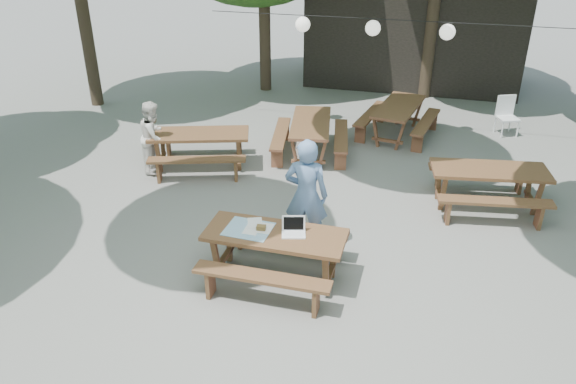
# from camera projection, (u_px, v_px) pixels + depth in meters

# --- Properties ---
(ground) EXTENTS (80.00, 80.00, 0.00)m
(ground) POSITION_uv_depth(u_px,v_px,m) (322.00, 272.00, 8.34)
(ground) COLOR slate
(ground) RESTS_ON ground
(pavilion) EXTENTS (6.00, 3.00, 2.80)m
(pavilion) POSITION_uv_depth(u_px,v_px,m) (414.00, 34.00, 16.56)
(pavilion) COLOR black
(pavilion) RESTS_ON ground
(main_picnic_table) EXTENTS (2.00, 1.58, 0.75)m
(main_picnic_table) POSITION_uv_depth(u_px,v_px,m) (275.00, 254.00, 8.07)
(main_picnic_table) COLOR #4F3C1C
(main_picnic_table) RESTS_ON ground
(picnic_table_nw) EXTENTS (2.29, 2.08, 0.75)m
(picnic_table_nw) POSITION_uv_depth(u_px,v_px,m) (200.00, 149.00, 11.47)
(picnic_table_nw) COLOR #4F3C1C
(picnic_table_nw) RESTS_ON ground
(picnic_table_ne) EXTENTS (2.12, 1.85, 0.75)m
(picnic_table_ne) POSITION_uv_depth(u_px,v_px,m) (487.00, 187.00, 9.96)
(picnic_table_ne) COLOR #4F3C1C
(picnic_table_ne) RESTS_ON ground
(picnic_table_far_w) EXTENTS (1.89, 2.15, 0.75)m
(picnic_table_far_w) POSITION_uv_depth(u_px,v_px,m) (311.00, 137.00, 12.05)
(picnic_table_far_w) COLOR #4F3C1C
(picnic_table_far_w) RESTS_ON ground
(picnic_table_far_e) EXTENTS (1.87, 2.14, 0.75)m
(picnic_table_far_e) POSITION_uv_depth(u_px,v_px,m) (398.00, 120.00, 12.99)
(picnic_table_far_e) COLOR #4F3C1C
(picnic_table_far_e) RESTS_ON ground
(woman) EXTENTS (0.70, 0.48, 1.84)m
(woman) POSITION_uv_depth(u_px,v_px,m) (306.00, 195.00, 8.54)
(woman) COLOR #6788BB
(woman) RESTS_ON ground
(second_person) EXTENTS (0.66, 0.79, 1.45)m
(second_person) POSITION_uv_depth(u_px,v_px,m) (154.00, 137.00, 11.18)
(second_person) COLOR white
(second_person) RESTS_ON ground
(plastic_chair) EXTENTS (0.58, 0.58, 0.90)m
(plastic_chair) POSITION_uv_depth(u_px,v_px,m) (506.00, 124.00, 13.15)
(plastic_chair) COLOR white
(plastic_chair) RESTS_ON ground
(laptop) EXTENTS (0.39, 0.34, 0.24)m
(laptop) POSITION_uv_depth(u_px,v_px,m) (294.00, 229.00, 7.87)
(laptop) COLOR white
(laptop) RESTS_ON main_picnic_table
(tabletop_clutter) EXTENTS (0.67, 0.64, 0.08)m
(tabletop_clutter) POSITION_uv_depth(u_px,v_px,m) (252.00, 228.00, 7.99)
(tabletop_clutter) COLOR #3891C0
(tabletop_clutter) RESTS_ON main_picnic_table
(paper_lanterns) EXTENTS (9.00, 0.34, 0.38)m
(paper_lanterns) POSITION_uv_depth(u_px,v_px,m) (374.00, 28.00, 12.41)
(paper_lanterns) COLOR black
(paper_lanterns) RESTS_ON ground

